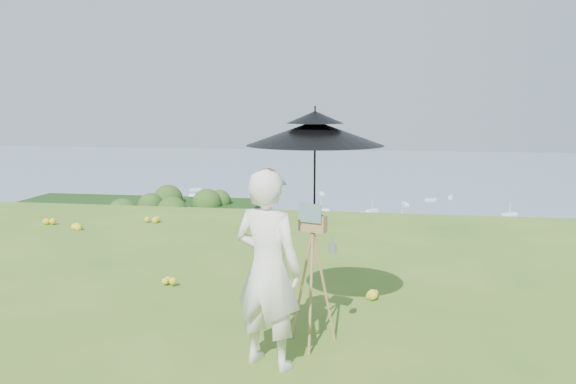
# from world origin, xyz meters

# --- Properties ---
(ground) EXTENTS (14.00, 14.00, 0.00)m
(ground) POSITION_xyz_m (0.00, 0.00, 0.00)
(ground) COLOR #447621
(ground) RESTS_ON ground
(shoreline_tier) EXTENTS (170.00, 28.00, 8.00)m
(shoreline_tier) POSITION_xyz_m (0.00, 75.00, -36.00)
(shoreline_tier) COLOR gray
(shoreline_tier) RESTS_ON bay_water
(bay_water) EXTENTS (700.00, 700.00, 0.00)m
(bay_water) POSITION_xyz_m (0.00, 240.00, -34.00)
(bay_water) COLOR #7698A8
(bay_water) RESTS_ON ground
(peninsula) EXTENTS (90.00, 60.00, 12.00)m
(peninsula) POSITION_xyz_m (-75.00, 155.00, -29.00)
(peninsula) COLOR #16380F
(peninsula) RESTS_ON bay_water
(slope_trees) EXTENTS (110.00, 50.00, 6.00)m
(slope_trees) POSITION_xyz_m (0.00, 35.00, -15.00)
(slope_trees) COLOR #204514
(slope_trees) RESTS_ON forest_slope
(harbor_town) EXTENTS (110.00, 22.00, 5.00)m
(harbor_town) POSITION_xyz_m (0.00, 75.00, -29.50)
(harbor_town) COLOR silver
(harbor_town) RESTS_ON shoreline_tier
(moored_boats) EXTENTS (140.00, 140.00, 0.70)m
(moored_boats) POSITION_xyz_m (-12.50, 161.00, -33.65)
(moored_boats) COLOR white
(moored_boats) RESTS_ON bay_water
(wildflowers) EXTENTS (10.00, 10.50, 0.12)m
(wildflowers) POSITION_xyz_m (0.00, 0.25, 0.06)
(wildflowers) COLOR yellow
(wildflowers) RESTS_ON ground
(painter) EXTENTS (0.77, 0.64, 1.81)m
(painter) POSITION_xyz_m (1.35, -0.62, 0.90)
(painter) COLOR white
(painter) RESTS_ON ground
(field_easel) EXTENTS (0.69, 0.69, 1.42)m
(field_easel) POSITION_xyz_m (1.70, -0.12, 0.71)
(field_easel) COLOR #AA8547
(field_easel) RESTS_ON ground
(sun_umbrella) EXTENTS (1.68, 1.68, 1.17)m
(sun_umbrella) POSITION_xyz_m (1.71, -0.09, 1.76)
(sun_umbrella) COLOR black
(sun_umbrella) RESTS_ON field_easel
(painter_cap) EXTENTS (0.27, 0.29, 0.10)m
(painter_cap) POSITION_xyz_m (1.35, -0.62, 1.76)
(painter_cap) COLOR #D37480
(painter_cap) RESTS_ON painter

